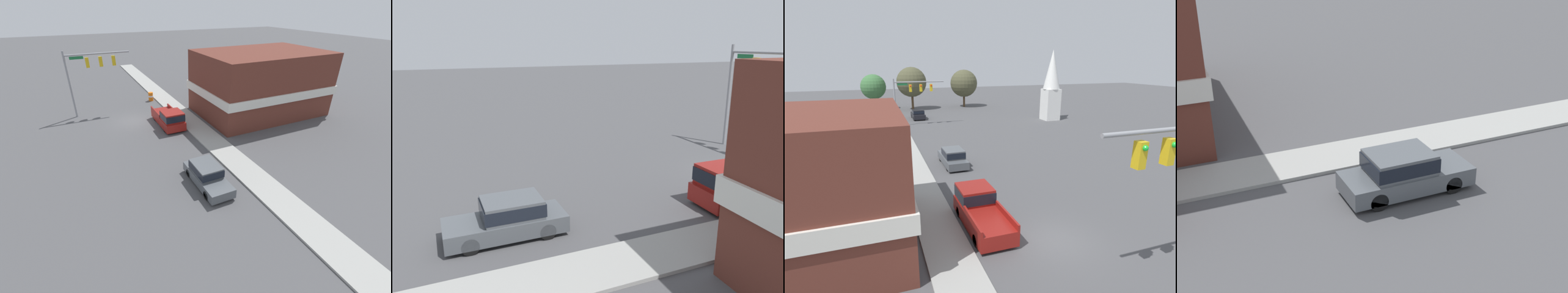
# 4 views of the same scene
# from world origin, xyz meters

# --- Properties ---
(car_lead) EXTENTS (1.85, 4.71, 1.59)m
(car_lead) POSITION_xyz_m (-2.15, 13.81, 0.82)
(car_lead) COLOR black
(car_lead) RESTS_ON ground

